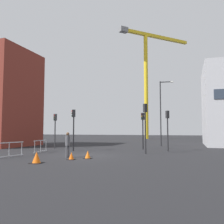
{
  "coord_description": "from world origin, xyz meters",
  "views": [
    {
      "loc": [
        7.75,
        -16.85,
        1.93
      ],
      "look_at": [
        0.0,
        7.02,
        3.85
      ],
      "focal_mm": 38.43,
      "sensor_mm": 36.0,
      "label": 1
    }
  ],
  "objects_px": {
    "traffic_light_island": "(143,125)",
    "pedestrian_walking": "(68,143)",
    "traffic_light_corner": "(55,125)",
    "traffic_cone_orange": "(71,156)",
    "streetlamp_tall": "(162,108)",
    "traffic_light_median": "(74,123)",
    "traffic_light_crosswalk": "(145,120)",
    "construction_crane": "(148,67)",
    "traffic_light_verge": "(168,124)",
    "traffic_cone_on_verge": "(88,155)",
    "traffic_cone_by_barrier": "(37,158)"
  },
  "relations": [
    {
      "from": "traffic_light_island",
      "to": "pedestrian_walking",
      "type": "xyz_separation_m",
      "value": [
        -3.72,
        -8.91,
        -1.46
      ]
    },
    {
      "from": "traffic_light_corner",
      "to": "traffic_cone_orange",
      "type": "relative_size",
      "value": 7.67
    },
    {
      "from": "streetlamp_tall",
      "to": "traffic_light_median",
      "type": "distance_m",
      "value": 12.01
    },
    {
      "from": "traffic_light_crosswalk",
      "to": "pedestrian_walking",
      "type": "bearing_deg",
      "value": -136.87
    },
    {
      "from": "traffic_light_corner",
      "to": "traffic_light_median",
      "type": "xyz_separation_m",
      "value": [
        3.22,
        -2.03,
        0.12
      ]
    },
    {
      "from": "construction_crane",
      "to": "traffic_light_corner",
      "type": "xyz_separation_m",
      "value": [
        -4.62,
        -32.07,
        -14.0
      ]
    },
    {
      "from": "traffic_light_verge",
      "to": "pedestrian_walking",
      "type": "xyz_separation_m",
      "value": [
        -6.31,
        -7.46,
        -1.49
      ]
    },
    {
      "from": "traffic_light_crosswalk",
      "to": "traffic_light_verge",
      "type": "distance_m",
      "value": 3.37
    },
    {
      "from": "traffic_light_corner",
      "to": "traffic_cone_on_verge",
      "type": "height_order",
      "value": "traffic_light_corner"
    },
    {
      "from": "traffic_light_verge",
      "to": "traffic_cone_on_verge",
      "type": "height_order",
      "value": "traffic_light_verge"
    },
    {
      "from": "streetlamp_tall",
      "to": "traffic_light_crosswalk",
      "type": "xyz_separation_m",
      "value": [
        -0.32,
        -9.92,
        -1.86
      ]
    },
    {
      "from": "streetlamp_tall",
      "to": "traffic_light_corner",
      "type": "xyz_separation_m",
      "value": [
        -10.41,
        -7.38,
        -2.14
      ]
    },
    {
      "from": "traffic_light_verge",
      "to": "traffic_cone_orange",
      "type": "xyz_separation_m",
      "value": [
        -5.52,
        -8.39,
        -2.31
      ]
    },
    {
      "from": "streetlamp_tall",
      "to": "traffic_cone_by_barrier",
      "type": "distance_m",
      "value": 18.86
    },
    {
      "from": "traffic_cone_by_barrier",
      "to": "construction_crane",
      "type": "bearing_deg",
      "value": 90.51
    },
    {
      "from": "traffic_light_island",
      "to": "pedestrian_walking",
      "type": "distance_m",
      "value": 9.76
    },
    {
      "from": "traffic_cone_orange",
      "to": "traffic_cone_by_barrier",
      "type": "relative_size",
      "value": 0.7
    },
    {
      "from": "traffic_light_crosswalk",
      "to": "traffic_light_corner",
      "type": "distance_m",
      "value": 10.42
    },
    {
      "from": "traffic_cone_on_verge",
      "to": "traffic_light_crosswalk",
      "type": "bearing_deg",
      "value": 54.86
    },
    {
      "from": "traffic_cone_orange",
      "to": "construction_crane",
      "type": "bearing_deg",
      "value": 92.14
    },
    {
      "from": "construction_crane",
      "to": "streetlamp_tall",
      "type": "height_order",
      "value": "construction_crane"
    },
    {
      "from": "traffic_cone_on_verge",
      "to": "traffic_cone_by_barrier",
      "type": "xyz_separation_m",
      "value": [
        -1.91,
        -3.09,
        0.07
      ]
    },
    {
      "from": "traffic_light_crosswalk",
      "to": "traffic_light_corner",
      "type": "xyz_separation_m",
      "value": [
        -10.1,
        2.55,
        -0.29
      ]
    },
    {
      "from": "traffic_light_crosswalk",
      "to": "traffic_light_verge",
      "type": "height_order",
      "value": "traffic_light_crosswalk"
    },
    {
      "from": "traffic_cone_orange",
      "to": "traffic_cone_on_verge",
      "type": "height_order",
      "value": "traffic_cone_on_verge"
    },
    {
      "from": "traffic_light_island",
      "to": "pedestrian_walking",
      "type": "height_order",
      "value": "traffic_light_island"
    },
    {
      "from": "traffic_light_median",
      "to": "traffic_cone_on_verge",
      "type": "distance_m",
      "value": 6.69
    },
    {
      "from": "traffic_light_island",
      "to": "traffic_cone_by_barrier",
      "type": "height_order",
      "value": "traffic_light_island"
    },
    {
      "from": "streetlamp_tall",
      "to": "traffic_light_island",
      "type": "relative_size",
      "value": 2.15
    },
    {
      "from": "construction_crane",
      "to": "pedestrian_walking",
      "type": "xyz_separation_m",
      "value": [
        0.7,
        -39.09,
        -15.44
      ]
    },
    {
      "from": "traffic_light_corner",
      "to": "traffic_cone_by_barrier",
      "type": "xyz_separation_m",
      "value": [
        5.0,
        -10.16,
        -2.16
      ]
    },
    {
      "from": "traffic_light_median",
      "to": "traffic_light_verge",
      "type": "bearing_deg",
      "value": 16.35
    },
    {
      "from": "construction_crane",
      "to": "traffic_light_median",
      "type": "bearing_deg",
      "value": -92.36
    },
    {
      "from": "traffic_light_crosswalk",
      "to": "traffic_cone_on_verge",
      "type": "xyz_separation_m",
      "value": [
        -3.19,
        -4.53,
        -2.52
      ]
    },
    {
      "from": "traffic_light_island",
      "to": "traffic_light_median",
      "type": "height_order",
      "value": "traffic_light_median"
    },
    {
      "from": "construction_crane",
      "to": "traffic_light_crosswalk",
      "type": "height_order",
      "value": "construction_crane"
    },
    {
      "from": "traffic_cone_orange",
      "to": "traffic_cone_by_barrier",
      "type": "distance_m",
      "value": 2.49
    },
    {
      "from": "streetlamp_tall",
      "to": "traffic_cone_on_verge",
      "type": "bearing_deg",
      "value": -103.64
    },
    {
      "from": "traffic_light_median",
      "to": "traffic_light_verge",
      "type": "distance_m",
      "value": 8.78
    },
    {
      "from": "pedestrian_walking",
      "to": "traffic_cone_on_verge",
      "type": "distance_m",
      "value": 1.77
    },
    {
      "from": "streetlamp_tall",
      "to": "traffic_cone_orange",
      "type": "distance_m",
      "value": 16.51
    },
    {
      "from": "construction_crane",
      "to": "traffic_cone_orange",
      "type": "bearing_deg",
      "value": -87.86
    },
    {
      "from": "streetlamp_tall",
      "to": "traffic_cone_on_verge",
      "type": "xyz_separation_m",
      "value": [
        -3.51,
        -14.45,
        -4.38
      ]
    },
    {
      "from": "construction_crane",
      "to": "traffic_light_median",
      "type": "relative_size",
      "value": 6.41
    },
    {
      "from": "traffic_light_median",
      "to": "traffic_cone_by_barrier",
      "type": "distance_m",
      "value": 8.64
    },
    {
      "from": "pedestrian_walking",
      "to": "traffic_light_verge",
      "type": "bearing_deg",
      "value": 49.77
    },
    {
      "from": "traffic_light_corner",
      "to": "traffic_cone_on_verge",
      "type": "relative_size",
      "value": 6.87
    },
    {
      "from": "traffic_light_crosswalk",
      "to": "traffic_cone_orange",
      "type": "bearing_deg",
      "value": -126.41
    },
    {
      "from": "traffic_light_crosswalk",
      "to": "traffic_light_corner",
      "type": "bearing_deg",
      "value": 165.84
    },
    {
      "from": "pedestrian_walking",
      "to": "traffic_cone_on_verge",
      "type": "relative_size",
      "value": 3.35
    }
  ]
}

